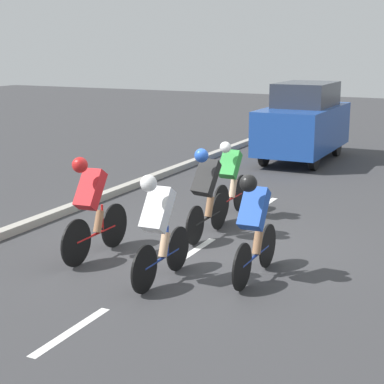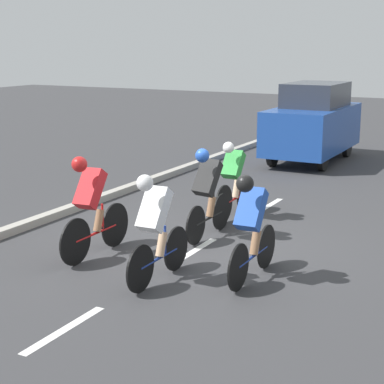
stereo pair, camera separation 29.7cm
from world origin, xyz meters
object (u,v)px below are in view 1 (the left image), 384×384
(cyclist_black, at_px, (206,190))
(cyclist_white, at_px, (158,225))
(support_car, at_px, (304,122))
(cyclist_red, at_px, (92,204))
(cyclist_blue, at_px, (254,223))
(cyclist_green, at_px, (230,179))

(cyclist_black, bearing_deg, cyclist_white, 97.68)
(cyclist_black, xyz_separation_m, support_car, (0.64, -7.76, 0.24))
(cyclist_white, bearing_deg, support_car, -84.63)
(cyclist_red, relative_size, support_car, 0.45)
(cyclist_white, xyz_separation_m, cyclist_red, (1.41, -0.49, 0.02))
(cyclist_blue, bearing_deg, cyclist_green, -61.58)
(cyclist_black, height_order, cyclist_white, cyclist_black)
(cyclist_white, height_order, support_car, support_car)
(cyclist_red, relative_size, cyclist_blue, 1.05)
(cyclist_green, relative_size, cyclist_blue, 1.03)
(cyclist_blue, bearing_deg, support_car, -77.56)
(support_car, bearing_deg, cyclist_black, 94.72)
(cyclist_black, relative_size, cyclist_red, 0.93)
(cyclist_green, bearing_deg, cyclist_black, 95.34)
(cyclist_red, xyz_separation_m, cyclist_blue, (-2.52, -0.18, -0.01))
(cyclist_black, xyz_separation_m, cyclist_green, (0.12, -1.32, -0.07))
(cyclist_green, distance_m, cyclist_blue, 3.20)
(cyclist_white, bearing_deg, cyclist_red, -19.05)
(support_car, bearing_deg, cyclist_blue, 102.44)
(cyclist_white, height_order, cyclist_red, cyclist_red)
(cyclist_red, distance_m, cyclist_blue, 2.52)
(cyclist_green, height_order, support_car, support_car)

